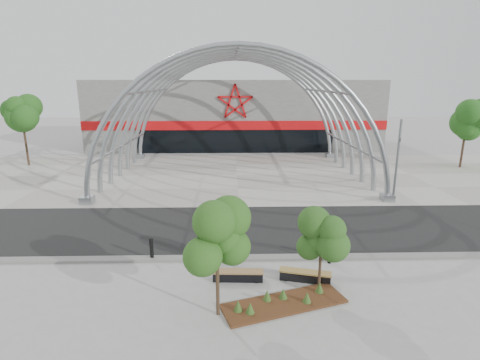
# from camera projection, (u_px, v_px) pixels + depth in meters

# --- Properties ---
(ground) EXTENTS (140.00, 140.00, 0.00)m
(ground) POSITION_uv_depth(u_px,v_px,m) (242.00, 257.00, 17.20)
(ground) COLOR gray
(ground) RESTS_ON ground
(road) EXTENTS (140.00, 7.00, 0.02)m
(road) POSITION_uv_depth(u_px,v_px,m) (240.00, 228.00, 20.59)
(road) COLOR black
(road) RESTS_ON ground
(forecourt) EXTENTS (60.00, 17.00, 0.04)m
(forecourt) POSITION_uv_depth(u_px,v_px,m) (237.00, 175.00, 32.19)
(forecourt) COLOR #9F998F
(forecourt) RESTS_ON ground
(kerb) EXTENTS (60.00, 0.50, 0.12)m
(kerb) POSITION_uv_depth(u_px,v_px,m) (242.00, 258.00, 16.95)
(kerb) COLOR #63635E
(kerb) RESTS_ON ground
(arena_building) EXTENTS (34.00, 15.24, 8.00)m
(arena_building) POSITION_uv_depth(u_px,v_px,m) (235.00, 112.00, 48.53)
(arena_building) COLOR slate
(arena_building) RESTS_ON ground
(vault_canopy) EXTENTS (20.80, 15.80, 20.36)m
(vault_canopy) POSITION_uv_depth(u_px,v_px,m) (237.00, 175.00, 32.19)
(vault_canopy) COLOR #8F9599
(vault_canopy) RESTS_ON ground
(planting_bed) EXTENTS (4.72, 2.75, 0.48)m
(planting_bed) POSITION_uv_depth(u_px,v_px,m) (282.00, 302.00, 13.48)
(planting_bed) COLOR #402110
(planting_bed) RESTS_ON ground
(signal_pole) EXTENTS (0.41, 0.76, 5.51)m
(signal_pole) POSITION_uv_depth(u_px,v_px,m) (397.00, 160.00, 24.27)
(signal_pole) COLOR slate
(signal_pole) RESTS_ON ground
(street_tree_0) EXTENTS (1.71, 1.71, 3.90)m
(street_tree_0) POSITION_uv_depth(u_px,v_px,m) (217.00, 239.00, 12.24)
(street_tree_0) COLOR #332717
(street_tree_0) RESTS_ON ground
(street_tree_1) EXTENTS (1.31, 1.31, 3.10)m
(street_tree_1) POSITION_uv_depth(u_px,v_px,m) (322.00, 239.00, 13.66)
(street_tree_1) COLOR #322319
(street_tree_1) RESTS_ON ground
(bench_0) EXTENTS (2.07, 0.55, 0.43)m
(bench_0) POSITION_uv_depth(u_px,v_px,m) (238.00, 276.00, 15.10)
(bench_0) COLOR black
(bench_0) RESTS_ON ground
(bench_1) EXTENTS (2.11, 0.96, 0.43)m
(bench_1) POSITION_uv_depth(u_px,v_px,m) (305.00, 276.00, 15.06)
(bench_1) COLOR black
(bench_1) RESTS_ON ground
(bollard_0) EXTENTS (0.17, 0.17, 1.04)m
(bollard_0) POSITION_uv_depth(u_px,v_px,m) (152.00, 249.00, 16.80)
(bollard_0) COLOR black
(bollard_0) RESTS_ON ground
(bollard_1) EXTENTS (0.16, 0.16, 0.97)m
(bollard_1) POSITION_uv_depth(u_px,v_px,m) (232.00, 248.00, 16.94)
(bollard_1) COLOR black
(bollard_1) RESTS_ON ground
(bollard_2) EXTENTS (0.15, 0.15, 0.96)m
(bollard_2) POSITION_uv_depth(u_px,v_px,m) (224.00, 249.00, 16.89)
(bollard_2) COLOR black
(bollard_2) RESTS_ON ground
(bollard_3) EXTENTS (0.14, 0.14, 0.88)m
(bollard_3) POSITION_uv_depth(u_px,v_px,m) (327.00, 250.00, 16.89)
(bollard_3) COLOR black
(bollard_3) RESTS_ON ground
(bollard_4) EXTENTS (0.15, 0.15, 0.92)m
(bollard_4) POSITION_uv_depth(u_px,v_px,m) (330.00, 254.00, 16.49)
(bollard_4) COLOR black
(bollard_4) RESTS_ON ground
(bg_tree_0) EXTENTS (3.00, 3.00, 6.45)m
(bg_tree_0) POSITION_uv_depth(u_px,v_px,m) (22.00, 117.00, 34.90)
(bg_tree_0) COLOR #302115
(bg_tree_0) RESTS_ON ground
(bg_tree_1) EXTENTS (2.70, 2.70, 5.91)m
(bg_tree_1) POSITION_uv_depth(u_px,v_px,m) (467.00, 122.00, 34.02)
(bg_tree_1) COLOR #301F14
(bg_tree_1) RESTS_ON ground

